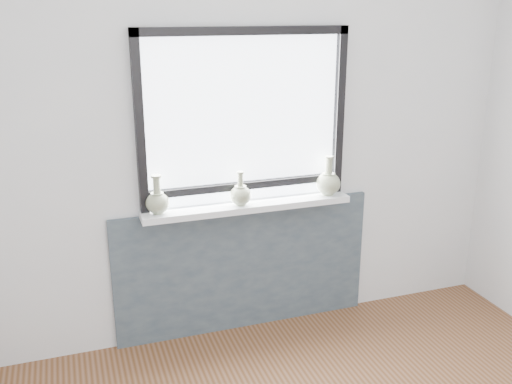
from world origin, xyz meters
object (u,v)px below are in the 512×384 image
object	(u,v)px
vase_a	(157,201)
vase_b	(240,194)
windowsill	(248,206)
vase_c	(328,182)

from	to	relation	value
vase_a	vase_b	size ratio (longest dim) A/B	1.10
vase_a	vase_b	bearing A→B (deg)	-1.50
windowsill	vase_c	xyz separation A→B (m)	(0.54, -0.01, 0.10)
vase_a	vase_c	world-z (taller)	vase_c
vase_c	vase_b	bearing A→B (deg)	-178.63
windowsill	vase_a	size ratio (longest dim) A/B	5.66
vase_b	vase_c	bearing A→B (deg)	1.37
windowsill	vase_c	world-z (taller)	vase_c
vase_b	windowsill	bearing A→B (deg)	20.94
vase_a	vase_c	xyz separation A→B (m)	(1.10, 0.00, 0.01)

